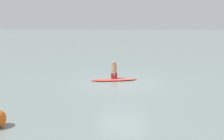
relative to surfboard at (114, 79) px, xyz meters
name	(u,v)px	position (x,y,z in m)	size (l,w,h in m)	color
ground_plane	(122,83)	(-0.57, 0.39, -0.06)	(400.00, 400.00, 0.00)	slate
surfboard	(114,79)	(0.00, 0.00, 0.00)	(2.62, 0.60, 0.13)	#D84C3F
person_paddler	(114,71)	(0.00, 0.00, 0.51)	(0.40, 0.43, 0.98)	#A51E23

